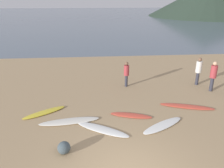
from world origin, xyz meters
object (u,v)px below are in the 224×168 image
at_px(beach_rock_near, 64,148).
at_px(person_1, 213,74).
at_px(surfboard_2, 102,129).
at_px(surfboard_4, 163,125).
at_px(surfboard_5, 187,106).
at_px(surfboard_3, 131,115).
at_px(surfboard_1, 69,121).
at_px(surfboard_0, 45,112).
at_px(person_2, 126,72).
at_px(person_0, 199,69).

bearing_deg(beach_rock_near, person_1, 31.74).
xyz_separation_m(surfboard_2, person_1, (6.66, 3.65, 1.03)).
bearing_deg(surfboard_4, surfboard_5, 12.37).
bearing_deg(surfboard_4, beach_rock_near, 168.72).
xyz_separation_m(surfboard_2, surfboard_3, (1.41, 1.08, 0.00)).
bearing_deg(surfboard_1, person_1, 12.10).
relative_size(surfboard_5, beach_rock_near, 5.76).
relative_size(person_1, beach_rock_near, 3.90).
height_order(surfboard_2, surfboard_5, surfboard_5).
xyz_separation_m(surfboard_4, beach_rock_near, (-4.07, -1.44, 0.19)).
bearing_deg(beach_rock_near, surfboard_5, 27.88).
distance_m(surfboard_1, beach_rock_near, 2.14).
xyz_separation_m(surfboard_4, surfboard_5, (1.76, 1.65, -0.01)).
relative_size(surfboard_3, person_1, 1.09).
relative_size(surfboard_3, surfboard_4, 0.87).
xyz_separation_m(surfboard_0, person_1, (9.38, 1.93, 1.03)).
xyz_separation_m(surfboard_1, person_2, (3.17, 4.04, 0.89)).
bearing_deg(person_2, beach_rock_near, 0.48).
bearing_deg(surfboard_1, surfboard_5, 1.85).
distance_m(surfboard_2, surfboard_5, 4.73).
bearing_deg(person_1, surfboard_2, -140.42).
height_order(surfboard_1, person_1, person_1).
distance_m(surfboard_2, beach_rock_near, 1.98).
xyz_separation_m(person_0, person_1, (0.39, -1.06, 0.02)).
xyz_separation_m(surfboard_5, person_1, (2.26, 1.92, 1.03)).
relative_size(surfboard_0, person_2, 1.33).
xyz_separation_m(surfboard_0, surfboard_5, (7.12, 0.01, -0.00)).
xyz_separation_m(surfboard_4, person_1, (4.02, 3.57, 1.03)).
relative_size(person_2, beach_rock_near, 3.40).
relative_size(surfboard_3, surfboard_5, 0.74).
xyz_separation_m(surfboard_2, person_0, (6.27, 4.71, 1.01)).
bearing_deg(surfboard_5, person_1, 58.27).
xyz_separation_m(surfboard_2, surfboard_4, (2.64, 0.08, 0.01)).
relative_size(surfboard_0, person_1, 1.16).
bearing_deg(surfboard_3, surfboard_5, 29.12).
distance_m(surfboard_3, surfboard_5, 3.06).
xyz_separation_m(person_0, person_2, (-4.54, 0.10, -0.11)).
distance_m(surfboard_5, person_2, 4.18).
bearing_deg(person_0, surfboard_1, 86.42).
height_order(person_0, person_1, person_1).
relative_size(surfboard_2, person_2, 1.56).
bearing_deg(surfboard_4, surfboard_2, 150.95).
xyz_separation_m(surfboard_1, surfboard_2, (1.44, -0.77, -0.01)).
bearing_deg(person_2, person_0, 116.28).
relative_size(surfboard_1, person_1, 1.47).
relative_size(surfboard_5, person_0, 1.51).
xyz_separation_m(surfboard_0, surfboard_2, (2.72, -1.72, -0.01)).
bearing_deg(beach_rock_near, person_2, 62.89).
relative_size(surfboard_2, beach_rock_near, 5.28).
relative_size(surfboard_4, person_0, 1.28).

